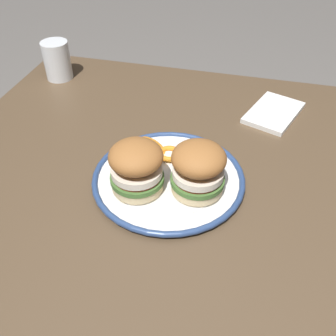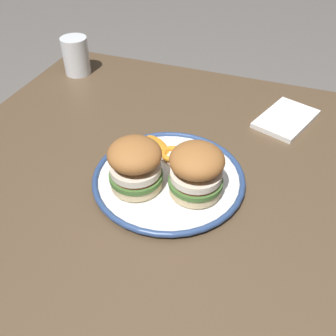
{
  "view_description": "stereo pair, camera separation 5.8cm",
  "coord_description": "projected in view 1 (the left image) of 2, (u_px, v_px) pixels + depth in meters",
  "views": [
    {
      "loc": [
        -0.07,
        0.55,
        1.28
      ],
      "look_at": [
        0.07,
        0.0,
        0.79
      ],
      "focal_mm": 41.3,
      "sensor_mm": 36.0,
      "label": 1
    },
    {
      "loc": [
        -0.13,
        0.54,
        1.28
      ],
      "look_at": [
        0.07,
        0.0,
        0.79
      ],
      "focal_mm": 41.3,
      "sensor_mm": 36.0,
      "label": 2
    }
  ],
  "objects": [
    {
      "name": "drinking_glass",
      "position": [
        58.0,
        62.0,
        1.08
      ],
      "size": [
        0.07,
        0.07,
        0.11
      ],
      "color": "white",
      "rests_on": "dining_table"
    },
    {
      "name": "folded_napkin",
      "position": [
        274.0,
        113.0,
        0.96
      ],
      "size": [
        0.15,
        0.19,
        0.01
      ],
      "primitive_type": "cube",
      "rotation": [
        0.0,
        0.0,
        1.22
      ],
      "color": "white",
      "rests_on": "dining_table"
    },
    {
      "name": "orange_peel_small_curl",
      "position": [
        134.0,
        159.0,
        0.8
      ],
      "size": [
        0.07,
        0.07,
        0.01
      ],
      "color": "orange",
      "rests_on": "dinner_plate"
    },
    {
      "name": "dinner_plate",
      "position": [
        168.0,
        180.0,
        0.77
      ],
      "size": [
        0.3,
        0.3,
        0.02
      ],
      "color": "white",
      "rests_on": "dining_table"
    },
    {
      "name": "orange_peel_strip_short",
      "position": [
        152.0,
        145.0,
        0.83
      ],
      "size": [
        0.08,
        0.07,
        0.01
      ],
      "color": "orange",
      "rests_on": "dinner_plate"
    },
    {
      "name": "sandwich_half_right",
      "position": [
        136.0,
        166.0,
        0.71
      ],
      "size": [
        0.13,
        0.13,
        0.1
      ],
      "color": "beige",
      "rests_on": "dinner_plate"
    },
    {
      "name": "dining_table",
      "position": [
        199.0,
        222.0,
        0.83
      ],
      "size": [
        1.16,
        0.99,
        0.75
      ],
      "color": "brown",
      "rests_on": "ground"
    },
    {
      "name": "orange_peel_curled",
      "position": [
        169.0,
        154.0,
        0.81
      ],
      "size": [
        0.06,
        0.06,
        0.01
      ],
      "color": "orange",
      "rests_on": "dinner_plate"
    },
    {
      "name": "sandwich_half_left",
      "position": [
        198.0,
        168.0,
        0.7
      ],
      "size": [
        0.12,
        0.12,
        0.1
      ],
      "color": "beige",
      "rests_on": "dinner_plate"
    },
    {
      "name": "orange_peel_strip_long",
      "position": [
        196.0,
        158.0,
        0.8
      ],
      "size": [
        0.06,
        0.04,
        0.01
      ],
      "color": "orange",
      "rests_on": "dinner_plate"
    }
  ]
}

